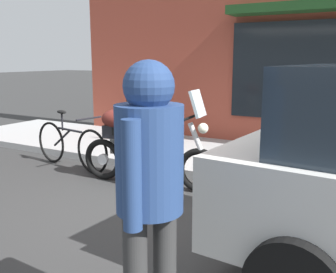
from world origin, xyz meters
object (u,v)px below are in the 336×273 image
Objects in this scene: touring_motorcycle at (141,143)px; pedestrian_walking at (149,179)px; sandwich_board_sign at (144,120)px; parked_bicycle at (70,145)px.

pedestrian_walking reaches higher than touring_motorcycle.
sandwich_board_sign is at bearing 123.70° from pedestrian_walking.
parked_bicycle is at bearing 139.54° from pedestrian_walking.
pedestrian_walking is (1.90, -2.76, 0.53)m from touring_motorcycle.
sandwich_board_sign is (-3.13, 4.70, -0.55)m from pedestrian_walking.
pedestrian_walking is (3.38, -2.89, 0.74)m from parked_bicycle.
pedestrian_walking is 5.68m from sandwich_board_sign.
pedestrian_walking reaches higher than sandwich_board_sign.
touring_motorcycle is 1.19× the size of pedestrian_walking.
touring_motorcycle is 2.30m from sandwich_board_sign.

